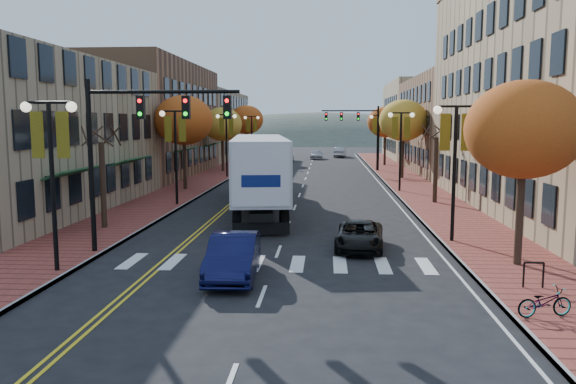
% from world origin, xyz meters
% --- Properties ---
extents(ground, '(200.00, 200.00, 0.00)m').
position_xyz_m(ground, '(0.00, 0.00, 0.00)').
color(ground, black).
rests_on(ground, ground).
extents(sidewalk_left, '(4.00, 85.00, 0.15)m').
position_xyz_m(sidewalk_left, '(-9.00, 32.50, 0.07)').
color(sidewalk_left, brown).
rests_on(sidewalk_left, ground).
extents(sidewalk_right, '(4.00, 85.00, 0.15)m').
position_xyz_m(sidewalk_right, '(9.00, 32.50, 0.07)').
color(sidewalk_right, brown).
rests_on(sidewalk_right, ground).
extents(building_left_near, '(12.00, 22.00, 9.00)m').
position_xyz_m(building_left_near, '(-17.00, 13.00, 4.50)').
color(building_left_near, '#9E8966').
rests_on(building_left_near, ground).
extents(building_left_mid, '(12.00, 24.00, 11.00)m').
position_xyz_m(building_left_mid, '(-17.00, 36.00, 5.50)').
color(building_left_mid, brown).
rests_on(building_left_mid, ground).
extents(building_left_far, '(12.00, 26.00, 9.50)m').
position_xyz_m(building_left_far, '(-17.00, 61.00, 4.75)').
color(building_left_far, '#9E8966').
rests_on(building_left_far, ground).
extents(building_right_mid, '(15.00, 24.00, 10.00)m').
position_xyz_m(building_right_mid, '(18.50, 42.00, 5.00)').
color(building_right_mid, brown).
rests_on(building_right_mid, ground).
extents(building_right_far, '(15.00, 20.00, 11.00)m').
position_xyz_m(building_right_far, '(18.50, 64.00, 5.50)').
color(building_right_far, '#9E8966').
rests_on(building_right_far, ground).
extents(tree_left_a, '(0.28, 0.28, 4.20)m').
position_xyz_m(tree_left_a, '(-9.00, 8.00, 2.25)').
color(tree_left_a, '#382619').
rests_on(tree_left_a, sidewalk_left).
extents(tree_left_b, '(4.48, 4.48, 7.21)m').
position_xyz_m(tree_left_b, '(-9.00, 24.00, 5.45)').
color(tree_left_b, '#382619').
rests_on(tree_left_b, sidewalk_left).
extents(tree_left_c, '(4.16, 4.16, 6.69)m').
position_xyz_m(tree_left_c, '(-9.00, 40.00, 5.05)').
color(tree_left_c, '#382619').
rests_on(tree_left_c, sidewalk_left).
extents(tree_left_d, '(4.61, 4.61, 7.42)m').
position_xyz_m(tree_left_d, '(-9.00, 58.00, 5.60)').
color(tree_left_d, '#382619').
rests_on(tree_left_d, sidewalk_left).
extents(tree_right_a, '(4.16, 4.16, 6.69)m').
position_xyz_m(tree_right_a, '(9.00, 2.00, 5.05)').
color(tree_right_a, '#382619').
rests_on(tree_right_a, sidewalk_right).
extents(tree_right_b, '(0.28, 0.28, 4.20)m').
position_xyz_m(tree_right_b, '(9.00, 18.00, 2.25)').
color(tree_right_b, '#382619').
rests_on(tree_right_b, sidewalk_right).
extents(tree_right_c, '(4.48, 4.48, 7.21)m').
position_xyz_m(tree_right_c, '(9.00, 34.00, 5.45)').
color(tree_right_c, '#382619').
rests_on(tree_right_c, sidewalk_right).
extents(tree_right_d, '(4.35, 4.35, 7.00)m').
position_xyz_m(tree_right_d, '(9.00, 50.00, 5.29)').
color(tree_right_d, '#382619').
rests_on(tree_right_d, sidewalk_right).
extents(lamp_left_a, '(1.96, 0.36, 6.05)m').
position_xyz_m(lamp_left_a, '(-7.50, 0.00, 4.29)').
color(lamp_left_a, black).
rests_on(lamp_left_a, ground).
extents(lamp_left_b, '(1.96, 0.36, 6.05)m').
position_xyz_m(lamp_left_b, '(-7.50, 16.00, 4.29)').
color(lamp_left_b, black).
rests_on(lamp_left_b, ground).
extents(lamp_left_c, '(1.96, 0.36, 6.05)m').
position_xyz_m(lamp_left_c, '(-7.50, 34.00, 4.29)').
color(lamp_left_c, black).
rests_on(lamp_left_c, ground).
extents(lamp_left_d, '(1.96, 0.36, 6.05)m').
position_xyz_m(lamp_left_d, '(-7.50, 52.00, 4.29)').
color(lamp_left_d, black).
rests_on(lamp_left_d, ground).
extents(lamp_right_a, '(1.96, 0.36, 6.05)m').
position_xyz_m(lamp_right_a, '(7.50, 6.00, 4.29)').
color(lamp_right_a, black).
rests_on(lamp_right_a, ground).
extents(lamp_right_b, '(1.96, 0.36, 6.05)m').
position_xyz_m(lamp_right_b, '(7.50, 24.00, 4.29)').
color(lamp_right_b, black).
rests_on(lamp_right_b, ground).
extents(lamp_right_c, '(1.96, 0.36, 6.05)m').
position_xyz_m(lamp_right_c, '(7.50, 42.00, 4.29)').
color(lamp_right_c, black).
rests_on(lamp_right_c, ground).
extents(traffic_mast_near, '(6.10, 0.35, 7.00)m').
position_xyz_m(traffic_mast_near, '(-5.48, 3.00, 4.92)').
color(traffic_mast_near, black).
rests_on(traffic_mast_near, ground).
extents(traffic_mast_far, '(6.10, 0.34, 7.00)m').
position_xyz_m(traffic_mast_far, '(5.48, 42.00, 4.92)').
color(traffic_mast_far, black).
rests_on(traffic_mast_far, ground).
extents(semi_truck, '(5.11, 18.02, 4.45)m').
position_xyz_m(semi_truck, '(-2.13, 15.14, 2.60)').
color(semi_truck, black).
rests_on(semi_truck, ground).
extents(navy_sedan, '(1.81, 4.62, 1.50)m').
position_xyz_m(navy_sedan, '(-1.21, 0.01, 0.75)').
color(navy_sedan, '#0C0F33').
rests_on(navy_sedan, ground).
extents(black_suv, '(2.29, 4.34, 1.16)m').
position_xyz_m(black_suv, '(3.38, 4.71, 0.58)').
color(black_suv, black).
rests_on(black_suv, ground).
extents(car_far_white, '(1.64, 3.98, 1.35)m').
position_xyz_m(car_far_white, '(-3.27, 56.22, 0.67)').
color(car_far_white, silver).
rests_on(car_far_white, ground).
extents(car_far_silver, '(1.84, 4.40, 1.27)m').
position_xyz_m(car_far_silver, '(0.50, 61.92, 0.63)').
color(car_far_silver, '#A3A4AB').
rests_on(car_far_silver, ground).
extents(car_far_oncoming, '(2.06, 4.62, 1.48)m').
position_xyz_m(car_far_oncoming, '(3.98, 66.75, 0.74)').
color(car_far_oncoming, '#A5A4AB').
rests_on(car_far_oncoming, ground).
extents(bicycle, '(1.64, 0.89, 0.82)m').
position_xyz_m(bicycle, '(7.82, -3.73, 0.56)').
color(bicycle, gray).
rests_on(bicycle, sidewalk_right).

